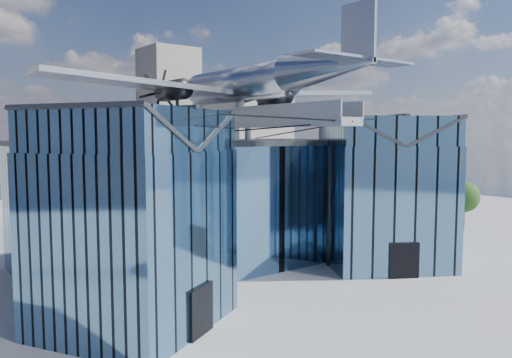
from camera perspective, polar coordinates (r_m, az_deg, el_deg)
ground_plane at (r=35.31m, az=2.00°, el=-11.96°), size 120.00×120.00×0.00m
museum at (r=38.74m, az=-3.41°, el=-2.04°), size 32.88×24.50×17.60m
bg_towers at (r=79.97m, az=-20.60°, el=4.58°), size 77.00×24.50×26.00m
tree_plaza_e at (r=58.74m, az=22.65°, el=-1.89°), size 4.13×4.13×5.27m
tree_side_e at (r=54.27m, az=17.26°, el=-2.80°), size 3.14×3.14×4.55m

